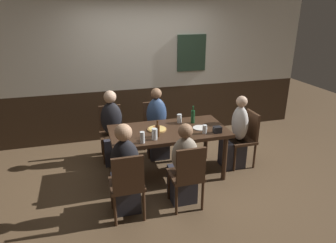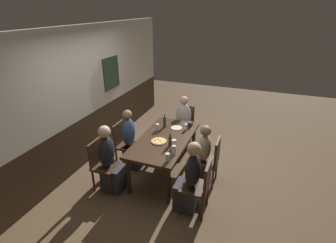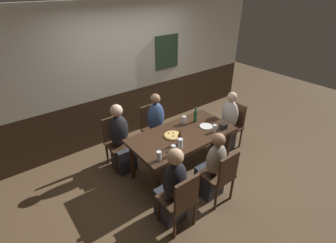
# 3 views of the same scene
# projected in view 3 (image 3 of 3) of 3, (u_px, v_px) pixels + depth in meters

# --- Properties ---
(ground_plane) EXTENTS (12.00, 12.00, 0.00)m
(ground_plane) POSITION_uv_depth(u_px,v_px,m) (181.00, 170.00, 4.31)
(ground_plane) COLOR brown
(wall_back) EXTENTS (6.40, 0.13, 2.60)m
(wall_back) POSITION_uv_depth(u_px,v_px,m) (128.00, 73.00, 4.81)
(wall_back) COLOR #332316
(wall_back) RESTS_ON ground_plane
(dining_table) EXTENTS (1.69, 0.86, 0.74)m
(dining_table) POSITION_uv_depth(u_px,v_px,m) (182.00, 138.00, 3.99)
(dining_table) COLOR #382316
(dining_table) RESTS_ON ground_plane
(chair_mid_far) EXTENTS (0.40, 0.40, 0.88)m
(chair_mid_far) POSITION_uv_depth(u_px,v_px,m) (153.00, 126.00, 4.65)
(chair_mid_far) COLOR #422B1C
(chair_mid_far) RESTS_ON ground_plane
(chair_left_far) EXTENTS (0.40, 0.40, 0.88)m
(chair_left_far) POSITION_uv_depth(u_px,v_px,m) (117.00, 139.00, 4.25)
(chair_left_far) COLOR #422B1C
(chair_left_far) RESTS_ON ground_plane
(chair_head_east) EXTENTS (0.40, 0.40, 0.88)m
(chair_head_east) POSITION_uv_depth(u_px,v_px,m) (232.00, 123.00, 4.73)
(chair_head_east) COLOR #422B1C
(chair_head_east) RESTS_ON ground_plane
(chair_left_near) EXTENTS (0.40, 0.40, 0.88)m
(chair_left_near) POSITION_uv_depth(u_px,v_px,m) (181.00, 199.00, 3.09)
(chair_left_near) COLOR #422B1C
(chair_left_near) RESTS_ON ground_plane
(chair_mid_near) EXTENTS (0.40, 0.40, 0.88)m
(chair_mid_near) POSITION_uv_depth(u_px,v_px,m) (221.00, 174.00, 3.48)
(chair_mid_near) COLOR #422B1C
(chair_mid_near) RESTS_ON ground_plane
(person_mid_far) EXTENTS (0.34, 0.37, 1.17)m
(person_mid_far) POSITION_uv_depth(u_px,v_px,m) (158.00, 129.00, 4.54)
(person_mid_far) COLOR #2D2D38
(person_mid_far) RESTS_ON ground_plane
(person_left_far) EXTENTS (0.34, 0.37, 1.19)m
(person_left_far) POSITION_uv_depth(u_px,v_px,m) (121.00, 143.00, 4.14)
(person_left_far) COLOR #2D2D38
(person_left_far) RESTS_ON ground_plane
(person_head_east) EXTENTS (0.37, 0.34, 1.16)m
(person_head_east) POSITION_uv_depth(u_px,v_px,m) (227.00, 126.00, 4.65)
(person_head_east) COLOR #2D2D38
(person_head_east) RESTS_ON ground_plane
(person_left_near) EXTENTS (0.34, 0.37, 1.18)m
(person_left_near) POSITION_uv_depth(u_px,v_px,m) (173.00, 191.00, 3.20)
(person_left_near) COLOR #2D2D38
(person_left_near) RESTS_ON ground_plane
(person_mid_near) EXTENTS (0.34, 0.37, 1.11)m
(person_mid_near) POSITION_uv_depth(u_px,v_px,m) (212.00, 170.00, 3.61)
(person_mid_near) COLOR #2D2D38
(person_mid_near) RESTS_ON ground_plane
(pizza) EXTENTS (0.27, 0.27, 0.03)m
(pizza) POSITION_uv_depth(u_px,v_px,m) (173.00, 135.00, 3.88)
(pizza) COLOR tan
(pizza) RESTS_ON dining_table
(tumbler_short) EXTENTS (0.08, 0.08, 0.15)m
(tumbler_short) POSITION_uv_depth(u_px,v_px,m) (180.00, 144.00, 3.58)
(tumbler_short) COLOR silver
(tumbler_short) RESTS_ON dining_table
(tumbler_water) EXTENTS (0.06, 0.06, 0.12)m
(tumbler_water) POSITION_uv_depth(u_px,v_px,m) (214.00, 129.00, 3.97)
(tumbler_water) COLOR silver
(tumbler_water) RESTS_ON dining_table
(beer_glass_tall) EXTENTS (0.07, 0.07, 0.13)m
(beer_glass_tall) POSITION_uv_depth(u_px,v_px,m) (184.00, 120.00, 4.20)
(beer_glass_tall) COLOR silver
(beer_glass_tall) RESTS_ON dining_table
(pint_glass_pale) EXTENTS (0.06, 0.06, 0.15)m
(pint_glass_pale) POSITION_uv_depth(u_px,v_px,m) (173.00, 151.00, 3.44)
(pint_glass_pale) COLOR silver
(pint_glass_pale) RESTS_ON dining_table
(beer_glass_half) EXTENTS (0.07, 0.07, 0.14)m
(beer_glass_half) POSITION_uv_depth(u_px,v_px,m) (159.00, 156.00, 3.33)
(beer_glass_half) COLOR silver
(beer_glass_half) RESTS_ON dining_table
(beer_bottle_green) EXTENTS (0.06, 0.06, 0.27)m
(beer_bottle_green) POSITION_uv_depth(u_px,v_px,m) (195.00, 116.00, 4.24)
(beer_bottle_green) COLOR #194723
(beer_bottle_green) RESTS_ON dining_table
(beer_bottle_brown) EXTENTS (0.06, 0.06, 0.23)m
(beer_bottle_brown) POSITION_uv_depth(u_px,v_px,m) (180.00, 139.00, 3.66)
(beer_bottle_brown) COLOR #42230F
(beer_bottle_brown) RESTS_ON dining_table
(plate_white_large) EXTENTS (0.21, 0.21, 0.01)m
(plate_white_large) POSITION_uv_depth(u_px,v_px,m) (206.00, 126.00, 4.14)
(plate_white_large) COLOR white
(plate_white_large) RESTS_ON dining_table
(condiment_caddy) EXTENTS (0.11, 0.09, 0.09)m
(condiment_caddy) POSITION_uv_depth(u_px,v_px,m) (223.00, 126.00, 4.06)
(condiment_caddy) COLOR black
(condiment_caddy) RESTS_ON dining_table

